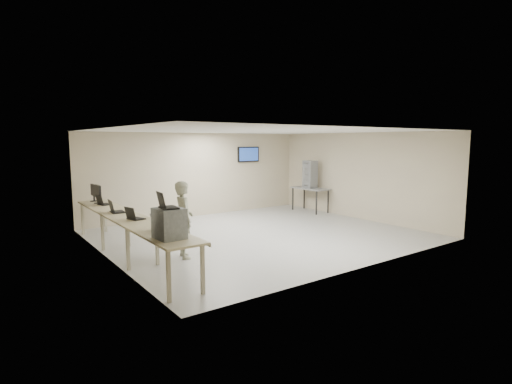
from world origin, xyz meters
TOP-DOWN VIEW (x-y plane):
  - room at (0.03, 0.06)m, footprint 8.01×7.01m
  - workbench at (-3.59, 0.00)m, footprint 0.76×6.00m
  - equipment_box at (-3.65, -2.35)m, footprint 0.46×0.52m
  - laptop_on_box at (-3.71, -2.35)m, footprint 0.34×0.39m
  - laptop_0 at (-3.59, -1.70)m, footprint 0.39×0.44m
  - laptop_1 at (-3.59, -0.40)m, footprint 0.37×0.40m
  - laptop_2 at (-3.67, 0.65)m, footprint 0.35×0.41m
  - laptop_3 at (-3.59, 1.98)m, footprint 0.35×0.39m
  - monitor_near at (-3.60, 2.34)m, footprint 0.22×0.49m
  - monitor_far at (-3.60, 2.75)m, footprint 0.21×0.47m
  - soldier at (-2.62, -0.75)m, footprint 0.52×0.68m
  - side_table at (3.60, 1.85)m, footprint 0.67×1.43m
  - storage_bins at (3.58, 1.85)m, footprint 0.37×0.41m

SIDE VIEW (x-z plane):
  - side_table at x=3.60m, z-range 0.36..1.22m
  - workbench at x=-3.59m, z-range 0.38..1.28m
  - soldier at x=-2.62m, z-range 0.00..1.68m
  - laptop_1 at x=-3.59m, z-range 0.83..1.11m
  - laptop_3 at x=-3.59m, z-range 0.83..1.11m
  - laptop_0 at x=-3.59m, z-range 0.83..1.13m
  - laptop_2 at x=-3.67m, z-range 0.83..1.13m
  - equipment_box at x=-3.65m, z-range 0.90..1.42m
  - monitor_far at x=-3.60m, z-range 0.95..1.41m
  - monitor_near at x=-3.60m, z-range 0.95..1.43m
  - storage_bins at x=3.58m, z-range 0.86..1.84m
  - room at x=0.03m, z-range 0.01..2.82m
  - laptop_on_box at x=-3.71m, z-range 1.35..1.63m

